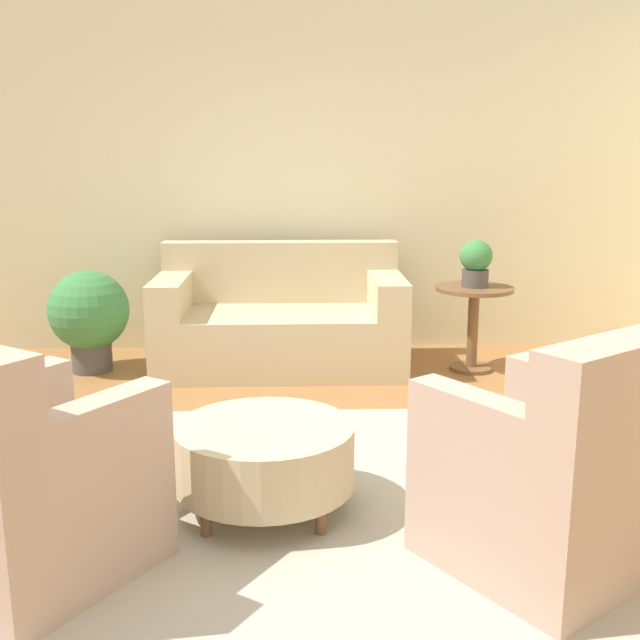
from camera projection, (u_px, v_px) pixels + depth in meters
The scene contains 10 objects.
ground_plane at pixel (292, 500), 3.54m from camera, with size 16.00×16.00×0.00m, color #996638.
wall_back at pixel (292, 179), 6.11m from camera, with size 9.78×0.12×2.80m.
rug at pixel (292, 499), 3.54m from camera, with size 2.79×2.49×0.01m.
couch at pixel (280, 323), 5.70m from camera, with size 1.84×0.94×0.93m.
armchair_left at pixel (24, 486), 2.81m from camera, with size 1.03×1.04×0.97m.
armchair_right at pixel (552, 478), 2.88m from camera, with size 1.03×1.04×0.97m.
ottoman_table at pixel (265, 455), 3.38m from camera, with size 0.81×0.81×0.40m.
side_table at pixel (473, 313), 5.57m from camera, with size 0.57×0.57×0.64m.
potted_plant_on_side_table at pixel (476, 262), 5.49m from camera, with size 0.24×0.24×0.35m.
potted_plant_floor at pixel (89, 314), 5.55m from camera, with size 0.59×0.59×0.76m.
Camera 1 is at (0.02, -3.27, 1.60)m, focal length 42.00 mm.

